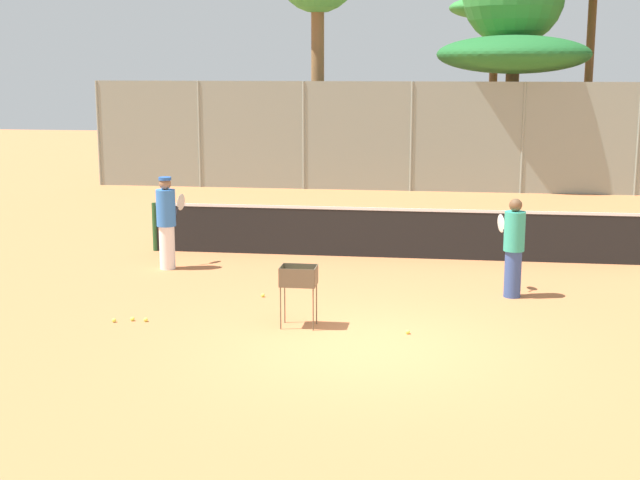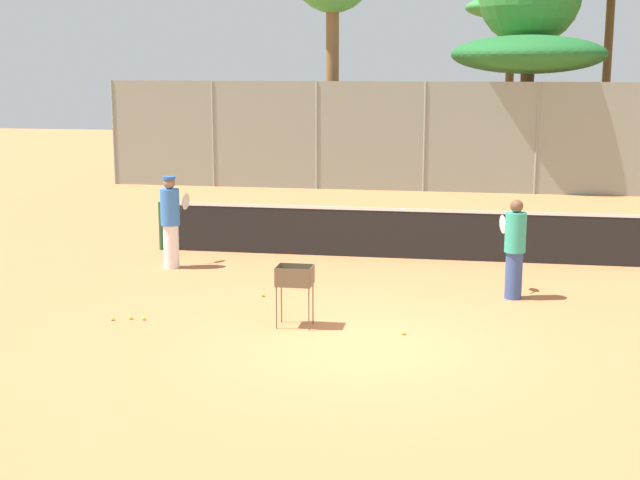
{
  "view_description": "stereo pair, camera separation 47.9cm",
  "coord_description": "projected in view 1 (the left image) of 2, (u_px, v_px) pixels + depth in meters",
  "views": [
    {
      "loc": [
        1.08,
        -12.4,
        4.06
      ],
      "look_at": [
        -1.06,
        2.83,
        1.0
      ],
      "focal_mm": 50.0,
      "sensor_mm": 36.0,
      "label": 1
    },
    {
      "loc": [
        1.55,
        -12.32,
        4.06
      ],
      "look_at": [
        -1.06,
        2.83,
        1.0
      ],
      "focal_mm": 50.0,
      "sensor_mm": 36.0,
      "label": 2
    }
  ],
  "objects": [
    {
      "name": "tree_0",
      "position": [
        496.0,
        12.0,
        32.41
      ],
      "size": [
        3.39,
        3.39,
        6.46
      ],
      "color": "brown",
      "rests_on": "ground_plane"
    },
    {
      "name": "tennis_ball_3",
      "position": [
        114.0,
        320.0,
        14.19
      ],
      "size": [
        0.07,
        0.07,
        0.07
      ],
      "primitive_type": "sphere",
      "color": "#D1E54C",
      "rests_on": "ground_plane"
    },
    {
      "name": "back_fence",
      "position": [
        411.0,
        137.0,
        28.43
      ],
      "size": [
        21.02,
        0.08,
        3.49
      ],
      "color": "gray",
      "rests_on": "ground_plane"
    },
    {
      "name": "tennis_ball_1",
      "position": [
        146.0,
        320.0,
        14.23
      ],
      "size": [
        0.07,
        0.07,
        0.07
      ],
      "primitive_type": "sphere",
      "color": "#D1E54C",
      "rests_on": "ground_plane"
    },
    {
      "name": "player_white_outfit",
      "position": [
        514.0,
        247.0,
        15.58
      ],
      "size": [
        0.48,
        0.88,
        1.76
      ],
      "rotation": [
        0.0,
        0.0,
        1.96
      ],
      "color": "#334C8C",
      "rests_on": "ground_plane"
    },
    {
      "name": "tennis_ball_4",
      "position": [
        132.0,
        319.0,
        14.27
      ],
      "size": [
        0.07,
        0.07,
        0.07
      ],
      "primitive_type": "sphere",
      "color": "#D1E54C",
      "rests_on": "ground_plane"
    },
    {
      "name": "tennis_ball_2",
      "position": [
        408.0,
        332.0,
        13.58
      ],
      "size": [
        0.07,
        0.07,
        0.07
      ],
      "primitive_type": "sphere",
      "color": "#D1E54C",
      "rests_on": "ground_plane"
    },
    {
      "name": "ground_plane",
      "position": [
        365.0,
        347.0,
        12.98
      ],
      "size": [
        80.0,
        80.0,
        0.0
      ],
      "primitive_type": "plane",
      "color": "#C67242"
    },
    {
      "name": "tree_2",
      "position": [
        513.0,
        56.0,
        29.2
      ],
      "size": [
        5.01,
        5.01,
        4.96
      ],
      "color": "brown",
      "rests_on": "ground_plane"
    },
    {
      "name": "ball_cart",
      "position": [
        299.0,
        281.0,
        13.84
      ],
      "size": [
        0.56,
        0.41,
        0.97
      ],
      "color": "brown",
      "rests_on": "ground_plane"
    },
    {
      "name": "parked_car",
      "position": [
        375.0,
        161.0,
        31.34
      ],
      "size": [
        4.2,
        1.7,
        1.6
      ],
      "color": "white",
      "rests_on": "ground_plane"
    },
    {
      "name": "tennis_net",
      "position": [
        391.0,
        232.0,
        18.8
      ],
      "size": [
        10.49,
        0.1,
        1.07
      ],
      "color": "#26592D",
      "rests_on": "ground_plane"
    },
    {
      "name": "tennis_ball_0",
      "position": [
        263.0,
        295.0,
        15.72
      ],
      "size": [
        0.07,
        0.07,
        0.07
      ],
      "primitive_type": "sphere",
      "color": "#D1E54C",
      "rests_on": "ground_plane"
    },
    {
      "name": "player_red_cap",
      "position": [
        167.0,
        222.0,
        17.72
      ],
      "size": [
        0.41,
        0.92,
        1.85
      ],
      "rotation": [
        0.0,
        0.0,
        1.29
      ],
      "color": "white",
      "rests_on": "ground_plane"
    }
  ]
}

